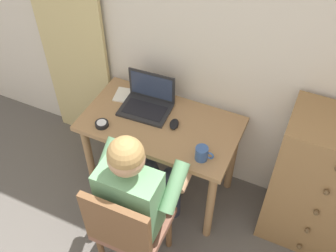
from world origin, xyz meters
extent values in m
cube|color=beige|center=(0.00, 2.20, 1.25)|extent=(4.80, 0.05, 2.50)
cube|color=#CCB77A|center=(-1.17, 2.13, 1.12)|extent=(0.58, 0.03, 2.23)
cube|color=#9E754C|center=(-0.30, 1.84, 0.72)|extent=(1.06, 0.59, 0.03)
cylinder|color=#9E754C|center=(-0.78, 1.60, 0.35)|extent=(0.06, 0.06, 0.71)
cylinder|color=#9E754C|center=(0.17, 1.60, 0.35)|extent=(0.06, 0.06, 0.71)
cylinder|color=#9E754C|center=(-0.78, 2.07, 0.35)|extent=(0.06, 0.06, 0.71)
cylinder|color=#9E754C|center=(0.17, 2.07, 0.35)|extent=(0.06, 0.06, 0.71)
cube|color=olive|center=(0.80, 1.93, 0.54)|extent=(0.63, 0.41, 1.07)
sphere|color=brown|center=(0.80, 1.71, 0.11)|extent=(0.04, 0.04, 0.04)
sphere|color=brown|center=(0.80, 1.71, 0.32)|extent=(0.04, 0.04, 0.04)
sphere|color=brown|center=(0.80, 1.71, 0.54)|extent=(0.04, 0.04, 0.04)
sphere|color=brown|center=(0.80, 1.71, 0.75)|extent=(0.04, 0.04, 0.04)
cube|color=brown|center=(-0.21, 1.24, 0.43)|extent=(0.43, 0.41, 0.05)
cube|color=brown|center=(-0.21, 1.06, 0.66)|extent=(0.42, 0.05, 0.42)
cylinder|color=brown|center=(-0.04, 1.40, 0.20)|extent=(0.04, 0.04, 0.40)
cylinder|color=brown|center=(-0.38, 1.40, 0.20)|extent=(0.04, 0.04, 0.40)
cylinder|color=brown|center=(-0.38, 1.08, 0.20)|extent=(0.04, 0.04, 0.40)
cylinder|color=#33384C|center=(-0.12, 1.46, 0.47)|extent=(0.15, 0.40, 0.14)
cylinder|color=#33384C|center=(-0.30, 1.46, 0.47)|extent=(0.15, 0.40, 0.14)
cylinder|color=#33384C|center=(-0.13, 1.66, 0.24)|extent=(0.11, 0.11, 0.47)
cylinder|color=#33384C|center=(-0.31, 1.66, 0.24)|extent=(0.11, 0.11, 0.47)
cube|color=#609366|center=(-0.21, 1.23, 0.70)|extent=(0.36, 0.21, 0.46)
cylinder|color=#609366|center=(0.01, 1.36, 0.79)|extent=(0.09, 0.30, 0.25)
cylinder|color=#609366|center=(-0.43, 1.36, 0.79)|extent=(0.09, 0.30, 0.25)
cylinder|color=tan|center=(0.01, 1.56, 0.68)|extent=(0.07, 0.27, 0.11)
cylinder|color=tan|center=(-0.43, 1.56, 0.68)|extent=(0.07, 0.27, 0.11)
sphere|color=tan|center=(-0.21, 1.24, 1.06)|extent=(0.20, 0.20, 0.20)
sphere|color=#9E7A47|center=(-0.21, 1.24, 1.09)|extent=(0.20, 0.20, 0.20)
cube|color=#232326|center=(-0.45, 1.89, 0.75)|extent=(0.35, 0.26, 0.02)
cube|color=black|center=(-0.45, 1.88, 0.76)|extent=(0.29, 0.17, 0.00)
cube|color=#232326|center=(-0.46, 2.02, 0.87)|extent=(0.34, 0.03, 0.22)
cube|color=#2D3851|center=(-0.45, 2.01, 0.87)|extent=(0.31, 0.02, 0.18)
ellipsoid|color=black|center=(-0.21, 1.84, 0.76)|extent=(0.08, 0.11, 0.03)
cylinder|color=black|center=(-0.65, 1.64, 0.75)|extent=(0.09, 0.09, 0.03)
cylinder|color=silver|center=(-0.65, 1.64, 0.77)|extent=(0.06, 0.06, 0.00)
cube|color=silver|center=(-0.62, 1.98, 0.75)|extent=(0.24, 0.19, 0.01)
cylinder|color=#33518C|center=(0.06, 1.66, 0.79)|extent=(0.08, 0.08, 0.09)
torus|color=#33518C|center=(0.11, 1.66, 0.79)|extent=(0.06, 0.01, 0.06)
camera|label=1|loc=(0.52, 0.16, 2.62)|focal=42.10mm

